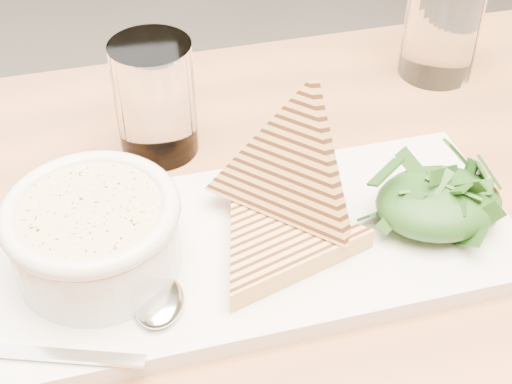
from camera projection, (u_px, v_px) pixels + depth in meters
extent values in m
cube|color=#B16E40|center=(358.00, 314.00, 0.56)|extent=(1.24, 0.87, 0.04)
cube|color=silver|center=(260.00, 246.00, 0.58)|extent=(0.43, 0.22, 0.02)
cylinder|color=silver|center=(97.00, 241.00, 0.54)|extent=(0.13, 0.13, 0.05)
cylinder|color=#D7C185|center=(91.00, 213.00, 0.52)|extent=(0.11, 0.11, 0.01)
torus|color=silver|center=(90.00, 211.00, 0.52)|extent=(0.13, 0.13, 0.01)
ellipsoid|color=black|center=(439.00, 203.00, 0.58)|extent=(0.10, 0.08, 0.04)
ellipsoid|color=silver|center=(160.00, 302.00, 0.52)|extent=(0.05, 0.06, 0.01)
cube|color=silver|center=(57.00, 355.00, 0.49)|extent=(0.12, 0.04, 0.00)
cylinder|color=white|center=(155.00, 99.00, 0.65)|extent=(0.07, 0.07, 0.11)
cylinder|color=white|center=(443.00, 22.00, 0.75)|extent=(0.08, 0.08, 0.12)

